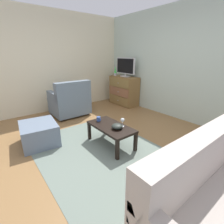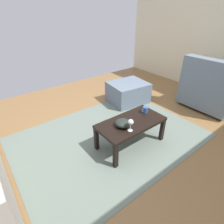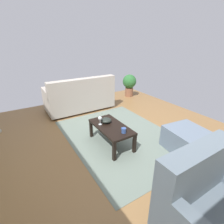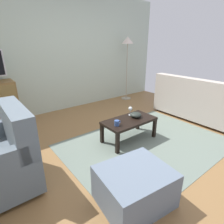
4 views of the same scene
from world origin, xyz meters
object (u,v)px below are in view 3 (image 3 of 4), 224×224
Objects in this scene: mug at (124,130)px; couch_large at (80,97)px; armchair at (215,216)px; potted_plant at (129,83)px; bowl_decorative at (106,120)px; wine_glass at (100,119)px; ottoman at (188,141)px; coffee_table at (111,128)px.

mug is 2.16m from couch_large.
potted_plant is at bearing -27.63° from armchair.
bowl_decorative is 0.11× the size of couch_large.
couch_large reaches higher than potted_plant.
potted_plant is at bearing -47.46° from wine_glass.
potted_plant is (1.96, -2.13, -0.06)m from wine_glass.
bowl_decorative reaches higher than ottoman.
coffee_table is at bearing 136.55° from potted_plant.
ottoman is (1.03, -1.10, -0.18)m from armchair.
couch_large is (1.84, -0.16, 0.03)m from coffee_table.
couch_large reaches higher than ottoman.
potted_plant is (2.96, -0.99, 0.24)m from ottoman.
armchair is (-2.05, 0.09, -0.04)m from bowl_decorative.
potted_plant reaches higher than mug.
armchair is at bearing 152.37° from potted_plant.
bowl_decorative is (0.01, -0.13, -0.07)m from wine_glass.
mug reaches higher than coffee_table.
bowl_decorative is at bearing -2.45° from armchair.
mug is 0.60× the size of bowl_decorative.
couch_large is at bearing 17.35° from ottoman.
wine_glass is 0.17× the size of armchair.
bowl_decorative is at bearing 44.85° from ottoman.
potted_plant is (2.41, -1.94, 0.02)m from mug.
potted_plant is (0.26, -1.84, 0.08)m from couch_large.
mug is 0.16× the size of potted_plant.
couch_large is 2.83m from ottoman.
mug is 1.59m from armchair.
armchair is (-1.58, 0.15, -0.04)m from mug.
coffee_table is at bearing 175.16° from couch_large.
armchair reaches higher than ottoman.
wine_glass is at bearing 94.49° from bowl_decorative.
wine_glass is at bearing 22.38° from mug.
ottoman is at bearing -130.61° from coffee_table.
couch_large reaches higher than mug.
wine_glass is 2.04m from armchair.
potted_plant is at bearing -38.83° from mug.
couch_large is at bearing -5.62° from bowl_decorative.
wine_glass is 0.82× the size of bowl_decorative.
wine_glass is at bearing 1.17° from armchair.
couch_large is (1.69, -0.30, -0.14)m from wine_glass.
armchair is 1.34× the size of ottoman.
armchair reaches higher than wine_glass.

